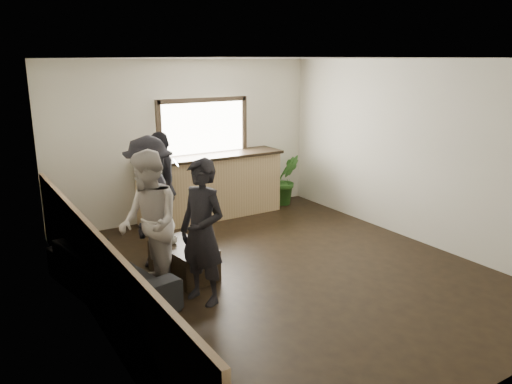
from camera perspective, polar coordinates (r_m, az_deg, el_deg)
ground at (r=6.86m, az=3.05°, el=-9.05°), size 5.00×6.00×0.01m
room_shell at (r=6.02m, az=-2.52°, el=2.26°), size 5.01×6.01×2.80m
bar_counter at (r=9.00m, az=-5.21°, el=1.09°), size 2.70×0.68×2.13m
sofa at (r=6.42m, az=-16.34°, el=-8.59°), size 1.14×2.11×0.58m
coffee_table at (r=6.73m, az=-8.28°, el=-7.73°), size 0.67×1.02×0.42m
cup_a at (r=6.72m, az=-9.49°, el=-5.45°), size 0.13×0.13×0.09m
cup_b at (r=6.62m, az=-6.82°, el=-5.66°), size 0.11×0.11×0.09m
potted_plant at (r=9.82m, az=3.41°, el=1.42°), size 0.63×0.55×0.99m
person_a at (r=5.79m, az=-6.15°, el=-4.60°), size 0.61×0.73×1.72m
person_b at (r=6.14m, az=-12.15°, el=-3.50°), size 0.75×0.92×1.76m
person_c at (r=6.99m, az=-12.01°, el=-1.06°), size 1.14×1.34×1.80m
person_d at (r=7.69m, az=-10.68°, el=0.32°), size 0.93×1.10×1.76m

